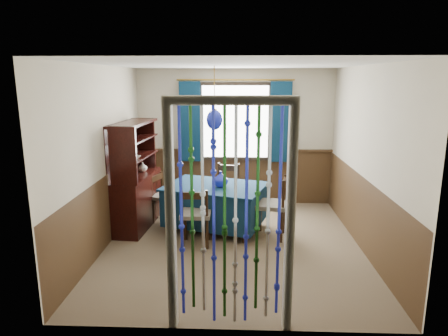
{
  "coord_description": "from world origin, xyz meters",
  "views": [
    {
      "loc": [
        0.08,
        -5.35,
        2.32
      ],
      "look_at": [
        -0.15,
        0.44,
        1.02
      ],
      "focal_mm": 32.0,
      "sensor_mm": 36.0,
      "label": 1
    }
  ],
  "objects_px": {
    "chair_left": "(164,196)",
    "sideboard": "(136,191)",
    "dining_table": "(215,204)",
    "chair_far": "(227,188)",
    "chair_near": "(195,215)",
    "vase_table": "(221,180)",
    "pendant_lamp": "(215,120)",
    "bowl_shelf": "(134,157)",
    "vase_sideboard": "(143,166)",
    "chair_right": "(273,205)"
  },
  "relations": [
    {
      "from": "chair_left",
      "to": "pendant_lamp",
      "type": "distance_m",
      "value": 1.59
    },
    {
      "from": "dining_table",
      "to": "pendant_lamp",
      "type": "height_order",
      "value": "pendant_lamp"
    },
    {
      "from": "chair_far",
      "to": "sideboard",
      "type": "xyz_separation_m",
      "value": [
        -1.42,
        -0.6,
        0.12
      ]
    },
    {
      "from": "chair_far",
      "to": "pendant_lamp",
      "type": "xyz_separation_m",
      "value": [
        -0.16,
        -0.71,
        1.26
      ]
    },
    {
      "from": "vase_table",
      "to": "bowl_shelf",
      "type": "xyz_separation_m",
      "value": [
        -1.3,
        -0.06,
        0.35
      ]
    },
    {
      "from": "dining_table",
      "to": "chair_far",
      "type": "xyz_separation_m",
      "value": [
        0.16,
        0.71,
        0.05
      ]
    },
    {
      "from": "pendant_lamp",
      "to": "dining_table",
      "type": "bearing_deg",
      "value": 104.04
    },
    {
      "from": "vase_table",
      "to": "vase_sideboard",
      "type": "bearing_deg",
      "value": 161.79
    },
    {
      "from": "chair_far",
      "to": "vase_sideboard",
      "type": "distance_m",
      "value": 1.48
    },
    {
      "from": "chair_left",
      "to": "bowl_shelf",
      "type": "height_order",
      "value": "bowl_shelf"
    },
    {
      "from": "chair_left",
      "to": "vase_sideboard",
      "type": "relative_size",
      "value": 4.7
    },
    {
      "from": "chair_far",
      "to": "sideboard",
      "type": "relative_size",
      "value": 0.53
    },
    {
      "from": "vase_table",
      "to": "sideboard",
      "type": "bearing_deg",
      "value": 173.43
    },
    {
      "from": "chair_left",
      "to": "chair_right",
      "type": "bearing_deg",
      "value": 90.57
    },
    {
      "from": "chair_near",
      "to": "bowl_shelf",
      "type": "bearing_deg",
      "value": 150.9
    },
    {
      "from": "chair_left",
      "to": "vase_sideboard",
      "type": "xyz_separation_m",
      "value": [
        -0.35,
        0.05,
        0.49
      ]
    },
    {
      "from": "bowl_shelf",
      "to": "chair_near",
      "type": "bearing_deg",
      "value": -28.4
    },
    {
      "from": "sideboard",
      "to": "dining_table",
      "type": "bearing_deg",
      "value": 0.24
    },
    {
      "from": "dining_table",
      "to": "chair_far",
      "type": "distance_m",
      "value": 0.73
    },
    {
      "from": "chair_near",
      "to": "vase_table",
      "type": "height_order",
      "value": "vase_table"
    },
    {
      "from": "chair_near",
      "to": "vase_table",
      "type": "relative_size",
      "value": 3.91
    },
    {
      "from": "vase_table",
      "to": "bowl_shelf",
      "type": "relative_size",
      "value": 1.1
    },
    {
      "from": "pendant_lamp",
      "to": "bowl_shelf",
      "type": "distance_m",
      "value": 1.33
    },
    {
      "from": "pendant_lamp",
      "to": "vase_sideboard",
      "type": "height_order",
      "value": "pendant_lamp"
    },
    {
      "from": "chair_left",
      "to": "vase_sideboard",
      "type": "distance_m",
      "value": 0.6
    },
    {
      "from": "chair_right",
      "to": "bowl_shelf",
      "type": "distance_m",
      "value": 2.2
    },
    {
      "from": "dining_table",
      "to": "chair_far",
      "type": "relative_size",
      "value": 1.96
    },
    {
      "from": "chair_right",
      "to": "sideboard",
      "type": "relative_size",
      "value": 0.55
    },
    {
      "from": "sideboard",
      "to": "pendant_lamp",
      "type": "bearing_deg",
      "value": 0.24
    },
    {
      "from": "pendant_lamp",
      "to": "vase_table",
      "type": "bearing_deg",
      "value": -29.83
    },
    {
      "from": "chair_right",
      "to": "chair_near",
      "type": "bearing_deg",
      "value": 118.43
    },
    {
      "from": "pendant_lamp",
      "to": "vase_table",
      "type": "distance_m",
      "value": 0.91
    },
    {
      "from": "chair_left",
      "to": "sideboard",
      "type": "xyz_separation_m",
      "value": [
        -0.41,
        -0.22,
        0.15
      ]
    },
    {
      "from": "pendant_lamp",
      "to": "vase_sideboard",
      "type": "xyz_separation_m",
      "value": [
        -1.21,
        0.37,
        -0.8
      ]
    },
    {
      "from": "chair_far",
      "to": "chair_near",
      "type": "bearing_deg",
      "value": 86.08
    },
    {
      "from": "chair_far",
      "to": "vase_table",
      "type": "height_order",
      "value": "vase_table"
    },
    {
      "from": "dining_table",
      "to": "chair_right",
      "type": "distance_m",
      "value": 0.92
    },
    {
      "from": "chair_far",
      "to": "sideboard",
      "type": "height_order",
      "value": "sideboard"
    },
    {
      "from": "chair_right",
      "to": "pendant_lamp",
      "type": "height_order",
      "value": "pendant_lamp"
    },
    {
      "from": "chair_far",
      "to": "chair_left",
      "type": "relative_size",
      "value": 1.09
    },
    {
      "from": "chair_right",
      "to": "sideboard",
      "type": "bearing_deg",
      "value": 90.68
    },
    {
      "from": "chair_far",
      "to": "chair_right",
      "type": "distance_m",
      "value": 1.22
    },
    {
      "from": "chair_right",
      "to": "vase_sideboard",
      "type": "bearing_deg",
      "value": 83.38
    },
    {
      "from": "pendant_lamp",
      "to": "vase_table",
      "type": "height_order",
      "value": "pendant_lamp"
    },
    {
      "from": "bowl_shelf",
      "to": "vase_sideboard",
      "type": "relative_size",
      "value": 1.15
    },
    {
      "from": "dining_table",
      "to": "sideboard",
      "type": "height_order",
      "value": "sideboard"
    },
    {
      "from": "sideboard",
      "to": "vase_table",
      "type": "xyz_separation_m",
      "value": [
        1.36,
        -0.16,
        0.23
      ]
    },
    {
      "from": "chair_right",
      "to": "bowl_shelf",
      "type": "relative_size",
      "value": 4.67
    },
    {
      "from": "chair_left",
      "to": "sideboard",
      "type": "bearing_deg",
      "value": -41.84
    },
    {
      "from": "sideboard",
      "to": "vase_sideboard",
      "type": "height_order",
      "value": "sideboard"
    }
  ]
}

